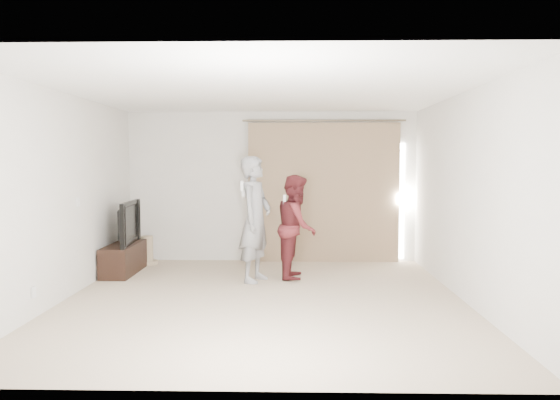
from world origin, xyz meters
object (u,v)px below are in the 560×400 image
(tv_console, at_px, (124,259))
(person_man, at_px, (255,219))
(tv, at_px, (123,223))
(person_woman, at_px, (297,226))

(tv_console, distance_m, person_man, 2.26)
(tv_console, height_order, person_man, person_man)
(tv_console, xyz_separation_m, person_man, (2.09, -0.52, 0.68))
(tv_console, relative_size, tv, 1.02)
(tv_console, xyz_separation_m, person_woman, (2.69, -0.26, 0.54))
(tv_console, bearing_deg, person_woman, -5.52)
(tv_console, xyz_separation_m, tv, (0.00, 0.00, 0.56))
(tv, height_order, person_man, person_man)
(tv, distance_m, person_man, 2.16)
(tv_console, height_order, person_woman, person_woman)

